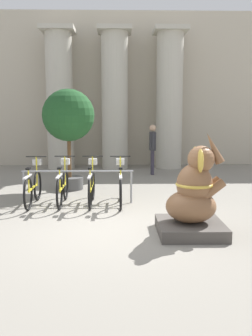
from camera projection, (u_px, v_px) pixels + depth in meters
ground_plane at (112, 228)px, 6.80m from camera, size 60.00×60.00×0.00m
building_facade at (115, 90)px, 14.88m from camera, size 20.00×0.20×6.00m
column_left at (60, 98)px, 13.90m from camera, size 1.23×1.23×5.16m
column_middle at (115, 98)px, 13.94m from camera, size 1.23×1.23×5.16m
column_right at (169, 98)px, 13.99m from camera, size 1.23×1.23×5.16m
bike_rack at (78, 179)px, 8.63m from camera, size 2.58×0.05×0.77m
bicycle_0 at (33, 187)px, 8.47m from camera, size 0.48×1.69×1.08m
bicycle_1 at (63, 186)px, 8.55m from camera, size 0.48×1.69×1.08m
bicycle_2 at (92, 186)px, 8.54m from camera, size 0.48×1.69×1.08m
bicycle_3 at (120, 186)px, 8.52m from camera, size 0.48×1.69×1.08m
elephant_statue at (193, 200)px, 6.41m from camera, size 1.12×1.12×1.79m
person_pedestrian at (153, 145)px, 12.66m from camera, size 0.22×0.47×1.69m
potted_tree at (68, 120)px, 10.05m from camera, size 1.40×1.40×2.72m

